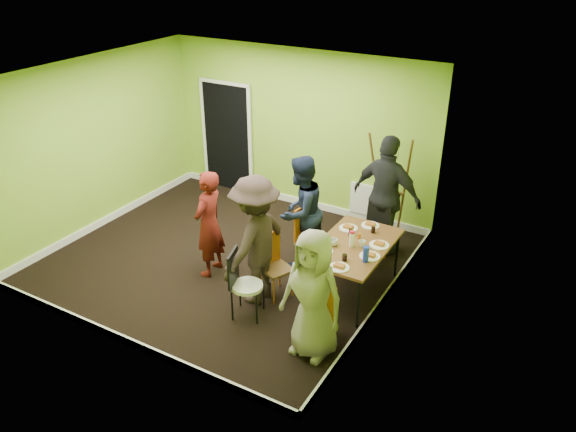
% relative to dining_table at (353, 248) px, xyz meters
% --- Properties ---
extents(ground, '(5.00, 5.00, 0.00)m').
position_rel_dining_table_xyz_m(ground, '(-2.00, -0.15, -0.70)').
color(ground, black).
rests_on(ground, ground).
extents(room_walls, '(5.04, 4.54, 2.82)m').
position_rel_dining_table_xyz_m(room_walls, '(-2.02, -0.10, 0.29)').
color(room_walls, '#8FB82F').
rests_on(room_walls, ground).
extents(dining_table, '(0.90, 1.50, 0.75)m').
position_rel_dining_table_xyz_m(dining_table, '(0.00, 0.00, 0.00)').
color(dining_table, black).
rests_on(dining_table, ground).
extents(chair_left_far, '(0.45, 0.45, 0.98)m').
position_rel_dining_table_xyz_m(chair_left_far, '(-0.82, 0.26, -0.15)').
color(chair_left_far, '#BF6012').
rests_on(chair_left_far, ground).
extents(chair_left_near, '(0.48, 0.48, 0.89)m').
position_rel_dining_table_xyz_m(chair_left_near, '(-0.92, -0.54, -0.20)').
color(chair_left_near, '#BF6012').
rests_on(chair_left_near, ground).
extents(chair_back_end, '(0.37, 0.44, 0.89)m').
position_rel_dining_table_xyz_m(chair_back_end, '(-0.06, 1.07, -0.07)').
color(chair_back_end, '#BF6012').
rests_on(chair_back_end, ground).
extents(chair_front_end, '(0.48, 0.48, 0.89)m').
position_rel_dining_table_xyz_m(chair_front_end, '(0.13, -1.20, -0.19)').
color(chair_front_end, '#BF6012').
rests_on(chair_front_end, ground).
extents(chair_bentwood, '(0.45, 0.44, 0.93)m').
position_rel_dining_table_xyz_m(chair_bentwood, '(-1.01, -1.16, -0.18)').
color(chair_bentwood, black).
rests_on(chair_bentwood, ground).
extents(easel, '(0.72, 0.67, 1.79)m').
position_rel_dining_table_xyz_m(easel, '(-0.14, 1.64, 0.19)').
color(easel, brown).
rests_on(easel, ground).
extents(plate_near_left, '(0.26, 0.26, 0.01)m').
position_rel_dining_table_xyz_m(plate_near_left, '(-0.25, 0.38, 0.06)').
color(plate_near_left, white).
rests_on(plate_near_left, dining_table).
extents(plate_near_right, '(0.25, 0.25, 0.01)m').
position_rel_dining_table_xyz_m(plate_near_right, '(-0.27, -0.36, 0.06)').
color(plate_near_right, white).
rests_on(plate_near_right, dining_table).
extents(plate_far_back, '(0.26, 0.26, 0.01)m').
position_rel_dining_table_xyz_m(plate_far_back, '(-0.01, 0.61, 0.06)').
color(plate_far_back, white).
rests_on(plate_far_back, dining_table).
extents(plate_far_front, '(0.25, 0.25, 0.01)m').
position_rel_dining_table_xyz_m(plate_far_front, '(0.08, -0.62, 0.06)').
color(plate_far_front, white).
rests_on(plate_far_front, dining_table).
extents(plate_wall_back, '(0.27, 0.27, 0.01)m').
position_rel_dining_table_xyz_m(plate_wall_back, '(0.30, 0.15, 0.06)').
color(plate_wall_back, white).
rests_on(plate_wall_back, dining_table).
extents(plate_wall_front, '(0.27, 0.27, 0.01)m').
position_rel_dining_table_xyz_m(plate_wall_front, '(0.30, -0.18, 0.06)').
color(plate_wall_front, white).
rests_on(plate_wall_front, dining_table).
extents(thermos, '(0.07, 0.07, 0.20)m').
position_rel_dining_table_xyz_m(thermos, '(-0.01, -0.05, 0.15)').
color(thermos, white).
rests_on(thermos, dining_table).
extents(blue_bottle, '(0.08, 0.08, 0.21)m').
position_rel_dining_table_xyz_m(blue_bottle, '(0.30, -0.32, 0.16)').
color(blue_bottle, '#172CB1').
rests_on(blue_bottle, dining_table).
extents(orange_bottle, '(0.04, 0.04, 0.08)m').
position_rel_dining_table_xyz_m(orange_bottle, '(-0.00, 0.18, 0.09)').
color(orange_bottle, '#BF6012').
rests_on(orange_bottle, dining_table).
extents(glass_mid, '(0.06, 0.06, 0.10)m').
position_rel_dining_table_xyz_m(glass_mid, '(-0.14, 0.21, 0.10)').
color(glass_mid, black).
rests_on(glass_mid, dining_table).
extents(glass_back, '(0.06, 0.06, 0.08)m').
position_rel_dining_table_xyz_m(glass_back, '(0.10, 0.44, 0.10)').
color(glass_back, black).
rests_on(glass_back, dining_table).
extents(glass_front, '(0.06, 0.06, 0.09)m').
position_rel_dining_table_xyz_m(glass_front, '(0.06, -0.43, 0.10)').
color(glass_front, black).
rests_on(glass_front, dining_table).
extents(cup_a, '(0.11, 0.11, 0.09)m').
position_rel_dining_table_xyz_m(cup_a, '(-0.22, -0.15, 0.10)').
color(cup_a, white).
rests_on(cup_a, dining_table).
extents(cup_b, '(0.10, 0.10, 0.09)m').
position_rel_dining_table_xyz_m(cup_b, '(0.12, 0.00, 0.10)').
color(cup_b, white).
rests_on(cup_b, dining_table).
extents(person_standing, '(0.42, 0.61, 1.58)m').
position_rel_dining_table_xyz_m(person_standing, '(-1.98, -0.55, 0.10)').
color(person_standing, '#51120E').
rests_on(person_standing, ground).
extents(person_left_far, '(0.76, 0.91, 1.69)m').
position_rel_dining_table_xyz_m(person_left_far, '(-0.99, 0.34, 0.15)').
color(person_left_far, '#141C32').
rests_on(person_left_far, ground).
extents(person_left_near, '(0.75, 1.20, 1.79)m').
position_rel_dining_table_xyz_m(person_left_near, '(-1.05, -0.78, 0.20)').
color(person_left_near, black).
rests_on(person_left_near, ground).
extents(person_back_end, '(1.16, 0.62, 1.89)m').
position_rel_dining_table_xyz_m(person_back_end, '(-0.03, 1.25, 0.25)').
color(person_back_end, black).
rests_on(person_back_end, ground).
extents(person_front_end, '(0.83, 0.58, 1.61)m').
position_rel_dining_table_xyz_m(person_front_end, '(0.10, -1.36, 0.11)').
color(person_front_end, gray).
rests_on(person_front_end, ground).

